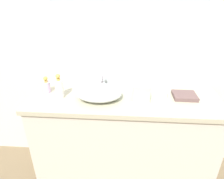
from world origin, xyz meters
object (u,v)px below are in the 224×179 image
(lotion_bottle, at_px, (47,86))
(tissue_box, at_px, (141,90))
(folded_hand_towel, at_px, (185,96))
(sink_basin, at_px, (99,92))
(candle_jar, at_px, (165,95))
(soap_dispenser, at_px, (59,88))

(lotion_bottle, distance_m, tissue_box, 0.81)
(folded_hand_towel, bearing_deg, sink_basin, -173.90)
(lotion_bottle, distance_m, candle_jar, 1.00)
(sink_basin, bearing_deg, candle_jar, 7.29)
(sink_basin, height_order, soap_dispenser, soap_dispenser)
(soap_dispenser, relative_size, tissue_box, 1.24)
(soap_dispenser, height_order, folded_hand_towel, soap_dispenser)
(lotion_bottle, xyz_separation_m, tissue_box, (0.80, -0.05, 0.01))
(sink_basin, height_order, lotion_bottle, lotion_bottle)
(folded_hand_towel, bearing_deg, tissue_box, -173.42)
(soap_dispenser, xyz_separation_m, tissue_box, (0.66, 0.03, -0.02))
(soap_dispenser, height_order, lotion_bottle, soap_dispenser)
(soap_dispenser, bearing_deg, lotion_bottle, 148.65)
(candle_jar, height_order, folded_hand_towel, candle_jar)
(sink_basin, relative_size, lotion_bottle, 2.53)
(candle_jar, distance_m, folded_hand_towel, 0.16)
(soap_dispenser, relative_size, lotion_bottle, 1.41)
(tissue_box, xyz_separation_m, folded_hand_towel, (0.36, 0.04, -0.06))
(tissue_box, bearing_deg, sink_basin, -174.39)
(lotion_bottle, bearing_deg, soap_dispenser, -31.35)
(lotion_bottle, xyz_separation_m, folded_hand_towel, (1.16, -0.01, -0.04))
(tissue_box, bearing_deg, lotion_bottle, 176.22)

